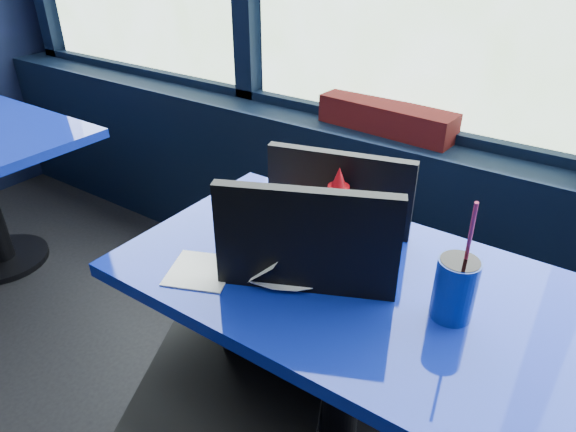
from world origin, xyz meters
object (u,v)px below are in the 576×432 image
at_px(near_table, 345,329).
at_px(planter_box, 386,118).
at_px(ketchup_bottle, 337,209).
at_px(soda_cup, 455,287).
at_px(chair_near_front, 261,354).
at_px(food_basket, 283,253).
at_px(chair_near_back, 361,261).

bearing_deg(near_table, planter_box, 110.02).
xyz_separation_m(ketchup_bottle, soda_cup, (0.38, -0.14, -0.02)).
relative_size(planter_box, soda_cup, 1.76).
relative_size(chair_near_front, food_basket, 3.11).
bearing_deg(food_basket, chair_near_front, -55.65).
distance_m(food_basket, ketchup_bottle, 0.21).
bearing_deg(planter_box, chair_near_front, -75.06).
xyz_separation_m(planter_box, soda_cup, (0.59, -0.89, -0.03)).
relative_size(near_table, planter_box, 2.11).
bearing_deg(chair_near_back, food_basket, 66.20).
xyz_separation_m(chair_near_back, soda_cup, (0.38, -0.32, 0.26)).
xyz_separation_m(chair_near_front, ketchup_bottle, (0.00, 0.36, 0.26)).
bearing_deg(chair_near_front, soda_cup, 5.72).
relative_size(food_basket, soda_cup, 1.02).
bearing_deg(food_basket, ketchup_bottle, 92.09).
bearing_deg(near_table, food_basket, -162.12).
relative_size(chair_near_back, planter_box, 1.74).
xyz_separation_m(near_table, food_basket, (-0.17, -0.05, 0.22)).
height_order(near_table, ketchup_bottle, ketchup_bottle).
xyz_separation_m(near_table, planter_box, (-0.33, 0.89, 0.29)).
relative_size(chair_near_front, soda_cup, 3.18).
bearing_deg(food_basket, near_table, 35.71).
bearing_deg(chair_near_front, food_basket, 81.82).
bearing_deg(chair_near_front, near_table, 37.55).
height_order(near_table, chair_near_front, chair_near_front).
height_order(food_basket, soda_cup, soda_cup).
height_order(planter_box, soda_cup, soda_cup).
xyz_separation_m(near_table, chair_near_back, (-0.11, 0.32, 0.00)).
relative_size(chair_near_back, food_basket, 2.99).
height_order(chair_near_front, food_basket, chair_near_front).
height_order(chair_near_front, soda_cup, soda_cup).
xyz_separation_m(chair_near_front, soda_cup, (0.39, 0.23, 0.24)).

